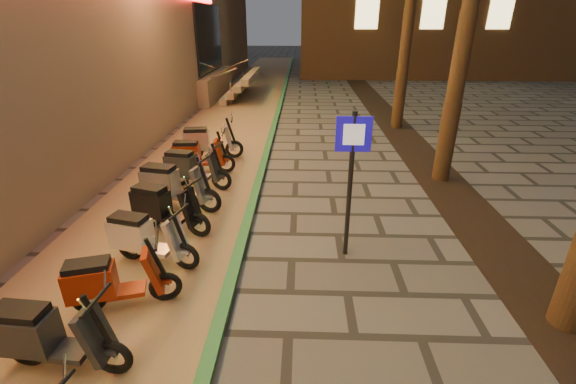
{
  "coord_description": "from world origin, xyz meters",
  "views": [
    {
      "loc": [
        0.13,
        -2.03,
        3.65
      ],
      "look_at": [
        -0.07,
        3.41,
        1.2
      ],
      "focal_mm": 24.0,
      "sensor_mm": 36.0,
      "label": 1
    }
  ],
  "objects_px": {
    "scooter_8": "(162,207)",
    "scooter_11": "(196,155)",
    "pedestrian_sign": "(351,167)",
    "scooter_12": "(206,141)",
    "scooter_9": "(172,185)",
    "scooter_10": "(190,168)",
    "scooter_7": "(144,237)",
    "scooter_5": "(46,336)",
    "scooter_6": "(109,282)"
  },
  "relations": [
    {
      "from": "pedestrian_sign",
      "to": "scooter_9",
      "type": "relative_size",
      "value": 1.42
    },
    {
      "from": "scooter_7",
      "to": "scooter_12",
      "type": "height_order",
      "value": "scooter_12"
    },
    {
      "from": "scooter_8",
      "to": "scooter_10",
      "type": "relative_size",
      "value": 0.98
    },
    {
      "from": "scooter_10",
      "to": "scooter_11",
      "type": "xyz_separation_m",
      "value": [
        -0.1,
        0.92,
        -0.01
      ]
    },
    {
      "from": "scooter_11",
      "to": "scooter_9",
      "type": "bearing_deg",
      "value": -92.8
    },
    {
      "from": "pedestrian_sign",
      "to": "scooter_9",
      "type": "xyz_separation_m",
      "value": [
        -3.43,
        1.61,
        -1.05
      ]
    },
    {
      "from": "scooter_6",
      "to": "scooter_11",
      "type": "height_order",
      "value": "scooter_11"
    },
    {
      "from": "scooter_10",
      "to": "scooter_11",
      "type": "relative_size",
      "value": 1.02
    },
    {
      "from": "scooter_9",
      "to": "scooter_11",
      "type": "xyz_separation_m",
      "value": [
        -0.02,
        2.05,
        -0.05
      ]
    },
    {
      "from": "scooter_7",
      "to": "scooter_8",
      "type": "distance_m",
      "value": 1.07
    },
    {
      "from": "scooter_5",
      "to": "scooter_6",
      "type": "xyz_separation_m",
      "value": [
        0.24,
        0.99,
        -0.02
      ]
    },
    {
      "from": "scooter_9",
      "to": "scooter_10",
      "type": "height_order",
      "value": "scooter_9"
    },
    {
      "from": "scooter_6",
      "to": "scooter_11",
      "type": "distance_m",
      "value": 5.15
    },
    {
      "from": "scooter_7",
      "to": "scooter_11",
      "type": "height_order",
      "value": "scooter_11"
    },
    {
      "from": "scooter_5",
      "to": "scooter_9",
      "type": "bearing_deg",
      "value": 92.5
    },
    {
      "from": "scooter_8",
      "to": "scooter_10",
      "type": "distance_m",
      "value": 2.03
    },
    {
      "from": "scooter_9",
      "to": "scooter_10",
      "type": "bearing_deg",
      "value": 98.35
    },
    {
      "from": "scooter_5",
      "to": "scooter_9",
      "type": "relative_size",
      "value": 0.89
    },
    {
      "from": "pedestrian_sign",
      "to": "scooter_9",
      "type": "height_order",
      "value": "pedestrian_sign"
    },
    {
      "from": "pedestrian_sign",
      "to": "scooter_10",
      "type": "xyz_separation_m",
      "value": [
        -3.36,
        2.74,
        -1.09
      ]
    },
    {
      "from": "scooter_8",
      "to": "scooter_7",
      "type": "bearing_deg",
      "value": -68.9
    },
    {
      "from": "pedestrian_sign",
      "to": "scooter_8",
      "type": "xyz_separation_m",
      "value": [
        -3.33,
        0.71,
        -1.09
      ]
    },
    {
      "from": "scooter_6",
      "to": "scooter_7",
      "type": "bearing_deg",
      "value": 71.18
    },
    {
      "from": "scooter_5",
      "to": "scooter_7",
      "type": "bearing_deg",
      "value": 86.53
    },
    {
      "from": "scooter_6",
      "to": "scooter_11",
      "type": "bearing_deg",
      "value": 74.91
    },
    {
      "from": "scooter_8",
      "to": "scooter_12",
      "type": "bearing_deg",
      "value": 109.87
    },
    {
      "from": "pedestrian_sign",
      "to": "scooter_6",
      "type": "bearing_deg",
      "value": -155.69
    },
    {
      "from": "scooter_5",
      "to": "pedestrian_sign",
      "type": "bearing_deg",
      "value": 39.01
    },
    {
      "from": "pedestrian_sign",
      "to": "scooter_5",
      "type": "bearing_deg",
      "value": -144.93
    },
    {
      "from": "scooter_7",
      "to": "scooter_9",
      "type": "xyz_separation_m",
      "value": [
        -0.16,
        1.97,
        0.06
      ]
    },
    {
      "from": "pedestrian_sign",
      "to": "scooter_5",
      "type": "distance_m",
      "value": 4.47
    },
    {
      "from": "scooter_7",
      "to": "scooter_11",
      "type": "relative_size",
      "value": 0.97
    },
    {
      "from": "scooter_10",
      "to": "scooter_12",
      "type": "height_order",
      "value": "scooter_12"
    },
    {
      "from": "scooter_5",
      "to": "scooter_8",
      "type": "bearing_deg",
      "value": 90.16
    },
    {
      "from": "scooter_11",
      "to": "scooter_12",
      "type": "distance_m",
      "value": 1.12
    },
    {
      "from": "scooter_10",
      "to": "scooter_7",
      "type": "bearing_deg",
      "value": -77.35
    },
    {
      "from": "scooter_8",
      "to": "scooter_12",
      "type": "xyz_separation_m",
      "value": [
        -0.14,
        4.07,
        0.02
      ]
    },
    {
      "from": "scooter_5",
      "to": "scooter_6",
      "type": "distance_m",
      "value": 1.02
    },
    {
      "from": "scooter_6",
      "to": "scooter_7",
      "type": "height_order",
      "value": "scooter_7"
    },
    {
      "from": "pedestrian_sign",
      "to": "scooter_12",
      "type": "bearing_deg",
      "value": 126.18
    },
    {
      "from": "scooter_5",
      "to": "scooter_9",
      "type": "xyz_separation_m",
      "value": [
        0.12,
        4.08,
        0.06
      ]
    },
    {
      "from": "scooter_8",
      "to": "scooter_10",
      "type": "height_order",
      "value": "scooter_10"
    },
    {
      "from": "pedestrian_sign",
      "to": "scooter_9",
      "type": "distance_m",
      "value": 3.93
    },
    {
      "from": "scooter_5",
      "to": "scooter_12",
      "type": "height_order",
      "value": "scooter_12"
    },
    {
      "from": "scooter_6",
      "to": "scooter_7",
      "type": "distance_m",
      "value": 1.12
    },
    {
      "from": "scooter_7",
      "to": "scooter_8",
      "type": "relative_size",
      "value": 0.97
    },
    {
      "from": "scooter_5",
      "to": "scooter_7",
      "type": "distance_m",
      "value": 2.13
    },
    {
      "from": "scooter_11",
      "to": "scooter_8",
      "type": "bearing_deg",
      "value": -90.99
    },
    {
      "from": "scooter_8",
      "to": "scooter_12",
      "type": "distance_m",
      "value": 4.08
    },
    {
      "from": "scooter_8",
      "to": "scooter_11",
      "type": "relative_size",
      "value": 1.0
    }
  ]
}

